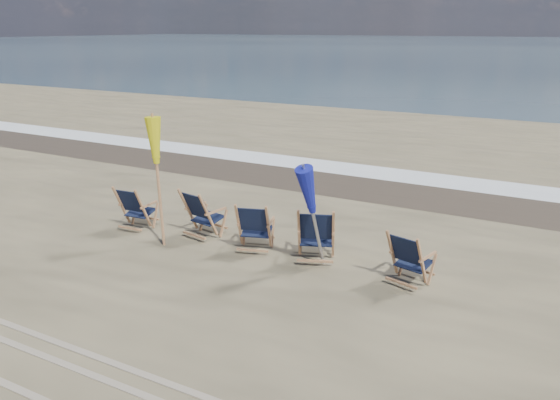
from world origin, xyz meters
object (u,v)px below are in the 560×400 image
(beach_chair_4, at_px, (422,264))
(beach_chair_0, at_px, (143,210))
(beach_chair_1, at_px, (208,217))
(beach_chair_2, at_px, (269,229))
(umbrella_yellow, at_px, (156,148))
(umbrella_blue, at_px, (316,188))
(beach_chair_3, at_px, (333,236))

(beach_chair_4, bearing_deg, beach_chair_0, 15.36)
(beach_chair_1, height_order, beach_chair_4, beach_chair_1)
(beach_chair_1, bearing_deg, beach_chair_2, -168.20)
(umbrella_yellow, relative_size, umbrella_blue, 1.23)
(beach_chair_0, bearing_deg, beach_chair_3, -178.82)
(beach_chair_0, distance_m, beach_chair_2, 2.75)
(umbrella_blue, bearing_deg, beach_chair_2, 168.05)
(beach_chair_1, xyz_separation_m, umbrella_blue, (2.33, -0.19, 0.95))
(beach_chair_1, relative_size, beach_chair_2, 1.03)
(beach_chair_3, xyz_separation_m, umbrella_blue, (-0.20, -0.33, 0.93))
(beach_chair_3, relative_size, beach_chair_4, 1.12)
(umbrella_yellow, xyz_separation_m, umbrella_blue, (3.04, 0.34, -0.43))
(beach_chair_1, distance_m, umbrella_yellow, 1.64)
(beach_chair_2, xyz_separation_m, umbrella_blue, (1.02, -0.22, 0.96))
(beach_chair_2, distance_m, umbrella_blue, 1.42)
(beach_chair_3, bearing_deg, beach_chair_1, -17.76)
(beach_chair_1, bearing_deg, beach_chair_0, 19.29)
(beach_chair_4, height_order, umbrella_yellow, umbrella_yellow)
(beach_chair_1, relative_size, umbrella_blue, 0.52)
(beach_chair_2, relative_size, beach_chair_4, 1.05)
(beach_chair_4, relative_size, umbrella_yellow, 0.39)
(umbrella_yellow, bearing_deg, beach_chair_4, 4.40)
(beach_chair_0, bearing_deg, beach_chair_4, 176.65)
(beach_chair_0, distance_m, beach_chair_3, 3.98)
(beach_chair_0, relative_size, beach_chair_1, 0.95)
(beach_chair_2, bearing_deg, beach_chair_0, -12.24)
(beach_chair_0, xyz_separation_m, beach_chair_1, (1.43, 0.22, 0.03))
(beach_chair_2, relative_size, beach_chair_3, 0.93)
(beach_chair_1, distance_m, beach_chair_2, 1.31)
(beach_chair_1, xyz_separation_m, beach_chair_3, (2.53, 0.14, 0.02))
(beach_chair_1, xyz_separation_m, beach_chair_2, (1.31, 0.03, -0.01))
(umbrella_blue, bearing_deg, beach_chair_4, 1.17)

